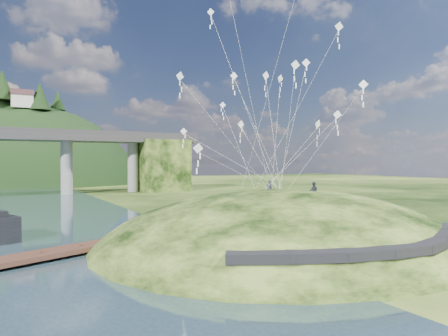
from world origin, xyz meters
TOP-DOWN VIEW (x-y plane):
  - ground at (0.00, 0.00)m, footprint 320.00×320.00m
  - grass_hill at (8.00, 2.00)m, footprint 36.00×32.00m
  - footpath at (7.46, -9.74)m, footprint 22.29×5.84m
  - wooden_dock at (-8.96, 7.18)m, footprint 15.21×7.62m
  - kite_flyers at (9.28, 1.50)m, footprint 3.81×3.47m
  - kite_swarm at (7.67, 3.07)m, footprint 17.39×18.02m

SIDE VIEW (x-z plane):
  - grass_hill at x=8.00m, z-range -8.00..5.00m
  - ground at x=0.00m, z-range 0.00..0.00m
  - wooden_dock at x=-8.96m, z-range -0.07..1.03m
  - footpath at x=7.46m, z-range 1.67..2.50m
  - kite_flyers at x=9.28m, z-range 4.87..6.70m
  - kite_swarm at x=7.67m, z-range 5.97..26.10m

